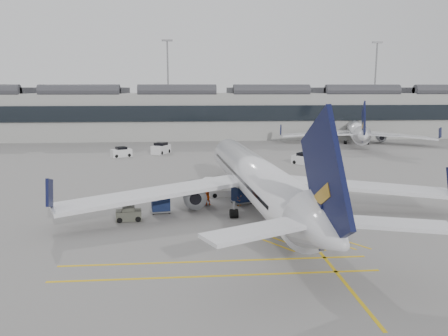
{
  "coord_description": "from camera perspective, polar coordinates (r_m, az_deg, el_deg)",
  "views": [
    {
      "loc": [
        0.15,
        -39.42,
        12.17
      ],
      "look_at": [
        3.91,
        5.14,
        4.0
      ],
      "focal_mm": 35.0,
      "sensor_mm": 36.0,
      "label": 1
    }
  ],
  "objects": [
    {
      "name": "baggage_cart_b",
      "position": [
        51.37,
        -1.78,
        -2.25
      ],
      "size": [
        2.07,
        1.88,
        1.8
      ],
      "rotation": [
        0.0,
        0.0,
        -0.32
      ],
      "color": "gray",
      "rests_on": "ground"
    },
    {
      "name": "light_masts",
      "position": [
        125.45,
        -5.77,
        11.36
      ],
      "size": [
        113.0,
        0.6,
        25.45
      ],
      "color": "slate",
      "rests_on": "ground"
    },
    {
      "name": "ramp_agent_b",
      "position": [
        46.23,
        -2.33,
        -3.69
      ],
      "size": [
        1.17,
        1.09,
        1.91
      ],
      "primitive_type": "imported",
      "rotation": [
        0.0,
        0.0,
        3.67
      ],
      "color": "#EB490C",
      "rests_on": "ground"
    },
    {
      "name": "ground",
      "position": [
        41.26,
        -4.86,
        -6.84
      ],
      "size": [
        220.0,
        220.0,
        0.0
      ],
      "primitive_type": "plane",
      "color": "gray",
      "rests_on": "ground"
    },
    {
      "name": "belt_loader",
      "position": [
        50.2,
        0.34,
        -2.94
      ],
      "size": [
        5.29,
        2.01,
        2.14
      ],
      "rotation": [
        0.0,
        0.0,
        0.06
      ],
      "color": "silver",
      "rests_on": "ground"
    },
    {
      "name": "airliner_main",
      "position": [
        43.51,
        4.33,
        -1.41
      ],
      "size": [
        38.77,
        42.49,
        11.29
      ],
      "rotation": [
        0.0,
        0.0,
        0.07
      ],
      "color": "silver",
      "rests_on": "ground"
    },
    {
      "name": "baggage_cart_c",
      "position": [
        47.57,
        -3.86,
        -3.16
      ],
      "size": [
        2.38,
        2.21,
        2.0
      ],
      "rotation": [
        0.0,
        0.0,
        -0.42
      ],
      "color": "gray",
      "rests_on": "ground"
    },
    {
      "name": "service_van_left",
      "position": [
        80.97,
        -13.26,
        2.01
      ],
      "size": [
        3.96,
        3.16,
        1.82
      ],
      "rotation": [
        0.0,
        0.0,
        0.46
      ],
      "color": "silver",
      "rests_on": "ground"
    },
    {
      "name": "airliner_far",
      "position": [
        102.22,
        16.9,
        4.71
      ],
      "size": [
        32.59,
        36.13,
        9.9
      ],
      "rotation": [
        0.0,
        0.0,
        -0.3
      ],
      "color": "silver",
      "rests_on": "ground"
    },
    {
      "name": "baggage_cart_a",
      "position": [
        46.78,
        2.33,
        -3.35
      ],
      "size": [
        2.38,
        2.19,
        2.04
      ],
      "rotation": [
        0.0,
        0.0,
        0.36
      ],
      "color": "gray",
      "rests_on": "ground"
    },
    {
      "name": "service_van_mid",
      "position": [
        83.54,
        -8.23,
        2.53
      ],
      "size": [
        3.7,
        4.6,
        2.11
      ],
      "rotation": [
        0.0,
        0.0,
        1.1
      ],
      "color": "silver",
      "rests_on": "ground"
    },
    {
      "name": "baggage_cart_d",
      "position": [
        43.85,
        -8.28,
        -4.4
      ],
      "size": [
        2.14,
        1.86,
        2.02
      ],
      "rotation": [
        0.0,
        0.0,
        0.16
      ],
      "color": "gray",
      "rests_on": "ground"
    },
    {
      "name": "apron_markings",
      "position": [
        51.84,
        6.27,
        -3.28
      ],
      "size": [
        0.25,
        60.0,
        0.01
      ],
      "primitive_type": "cube",
      "color": "gold",
      "rests_on": "ground"
    },
    {
      "name": "terminal",
      "position": [
        111.51,
        -4.94,
        7.22
      ],
      "size": [
        200.0,
        20.45,
        12.4
      ],
      "color": "#9E9E99",
      "rests_on": "ground"
    },
    {
      "name": "service_van_right",
      "position": [
        72.19,
        10.37,
        1.16
      ],
      "size": [
        3.9,
        3.87,
        1.88
      ],
      "rotation": [
        0.0,
        0.0,
        -0.77
      ],
      "color": "silver",
      "rests_on": "ground"
    },
    {
      "name": "safety_cone_nose",
      "position": [
        61.38,
        6.91,
        -0.91
      ],
      "size": [
        0.37,
        0.37,
        0.52
      ],
      "primitive_type": "cone",
      "color": "#F24C0A",
      "rests_on": "ground"
    },
    {
      "name": "ramp_agent_a",
      "position": [
        46.0,
        2.03,
        -3.8
      ],
      "size": [
        0.81,
        0.75,
        1.86
      ],
      "primitive_type": "imported",
      "rotation": [
        0.0,
        0.0,
        0.59
      ],
      "color": "orange",
      "rests_on": "ground"
    },
    {
      "name": "safety_cone_engine",
      "position": [
        46.12,
        14.56,
        -4.95
      ],
      "size": [
        0.38,
        0.38,
        0.53
      ],
      "primitive_type": "cone",
      "color": "#F24C0A",
      "rests_on": "ground"
    },
    {
      "name": "pushback_tug",
      "position": [
        41.9,
        -12.34,
        -5.95
      ],
      "size": [
        2.48,
        1.7,
        1.3
      ],
      "rotation": [
        0.0,
        0.0,
        0.12
      ],
      "color": "#4C4E42",
      "rests_on": "ground"
    }
  ]
}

